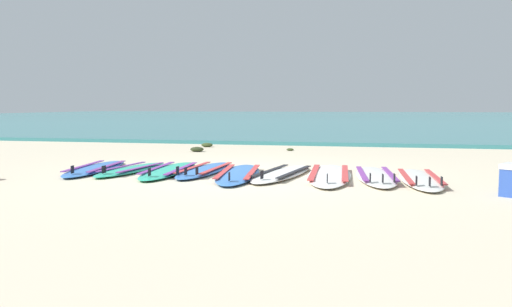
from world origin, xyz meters
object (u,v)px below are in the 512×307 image
Objects in this scene: surfboard_1 at (132,169)px; surfboard_4 at (238,174)px; surfboard_7 at (376,176)px; surfboard_0 at (96,168)px; surfboard_6 at (329,175)px; surfboard_3 at (205,170)px; surfboard_2 at (169,170)px; surfboard_8 at (420,179)px; surfboard_5 at (282,173)px.

surfboard_4 is at bearing -4.97° from surfboard_1.
surfboard_7 is at bearing 0.59° from surfboard_1.
surfboard_6 is at bearing 0.52° from surfboard_0.
surfboard_1 is 1.17m from surfboard_3.
surfboard_2 is 1.01× the size of surfboard_7.
surfboard_4 is (2.42, -0.15, -0.00)m from surfboard_0.
surfboard_3 is at bearing 17.14° from surfboard_2.
surfboard_2 is 3.74m from surfboard_8.
surfboard_8 is at bearing -7.07° from surfboard_6.
surfboard_3 is 0.98× the size of surfboard_8.
surfboard_6 is (0.70, 0.01, -0.00)m from surfboard_5.
surfboard_5 is at bearing -179.28° from surfboard_7.
surfboard_3 is (0.53, 0.16, 0.00)m from surfboard_2.
surfboard_4 is at bearing -27.42° from surfboard_3.
surfboard_3 is 2.62m from surfboard_7.
surfboard_7 is (3.15, 0.03, 0.00)m from surfboard_2.
surfboard_1 is 1.79m from surfboard_4.
surfboard_3 is 3.22m from surfboard_8.
surfboard_7 is (4.41, 0.04, 0.00)m from surfboard_0.
surfboard_4 is at bearing -172.01° from surfboard_6.
surfboard_2 is 0.56m from surfboard_3.
surfboard_5 is 1.02× the size of surfboard_8.
surfboard_1 is at bearing -171.71° from surfboard_3.
surfboard_7 and surfboard_8 have the same top height.
surfboard_0 is 3.74m from surfboard_6.
surfboard_7 is (0.66, 0.01, 0.00)m from surfboard_6.
surfboard_3 is 0.96× the size of surfboard_7.
surfboard_3 is at bearing 175.95° from surfboard_6.
surfboard_5 is at bearing 175.70° from surfboard_8.
surfboard_4 is 2.00m from surfboard_7.
surfboard_4 and surfboard_7 have the same top height.
surfboard_7 is at bearing 0.71° from surfboard_6.
surfboard_5 is (0.63, 0.18, 0.00)m from surfboard_4.
surfboard_4 is at bearing -164.30° from surfboard_5.
surfboard_6 is (3.74, 0.03, -0.00)m from surfboard_0.
surfboard_0 is 2.42m from surfboard_4.
surfboard_6 is (3.12, 0.03, -0.00)m from surfboard_1.
surfboard_1 and surfboard_6 have the same top height.
surfboard_6 is (2.48, 0.03, -0.00)m from surfboard_2.
surfboard_2 and surfboard_7 have the same top height.
surfboard_6 is 1.13× the size of surfboard_7.
surfboard_8 is at bearing -2.00° from surfboard_2.
surfboard_2 and surfboard_8 have the same top height.
surfboard_5 is 1.96m from surfboard_8.
surfboard_2 is at bearing 0.40° from surfboard_0.
surfboard_7 is at bearing 164.54° from surfboard_8.
surfboard_2 is at bearing 172.07° from surfboard_4.
surfboard_0 is 1.26m from surfboard_2.
surfboard_0 is 0.63m from surfboard_1.
surfboard_4 is 1.34m from surfboard_6.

